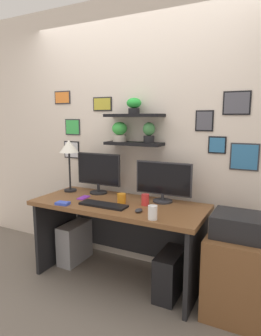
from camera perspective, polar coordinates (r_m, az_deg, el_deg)
name	(u,v)px	position (r m, az deg, el deg)	size (l,w,h in m)	color
ground_plane	(119,278)	(3.01, -2.27, -20.58)	(8.00, 8.00, 0.00)	#70665B
back_wall_assembly	(139,134)	(2.99, 1.67, 6.55)	(4.40, 0.24, 2.70)	beige
desk	(121,223)	(2.82, -1.80, -10.60)	(1.60, 0.68, 0.75)	brown
monitor_left	(99,172)	(3.02, -6.25, -0.74)	(0.50, 0.18, 0.41)	black
monitor_right	(163,181)	(2.71, 6.41, -2.53)	(0.54, 0.18, 0.37)	#2D2D33
keyboard	(103,205)	(2.62, -5.31, -7.15)	(0.44, 0.14, 0.02)	black
computer_mouse	(139,210)	(2.45, 1.62, -8.24)	(0.06, 0.09, 0.03)	#2D2D33
desk_lamp	(69,150)	(3.11, -11.90, 3.54)	(0.20, 0.20, 0.55)	black
cell_phone	(84,198)	(2.89, -9.13, -5.71)	(0.07, 0.14, 0.01)	purple
coffee_mug	(122,198)	(2.68, -1.76, -5.93)	(0.08, 0.08, 0.09)	orange
pen_cup	(145,200)	(2.62, 2.88, -6.20)	(0.07, 0.07, 0.10)	red
scissors_tray	(63,203)	(2.72, -13.07, -6.72)	(0.12, 0.08, 0.02)	blue
water_cup	(153,213)	(2.27, 4.34, -8.64)	(0.07, 0.07, 0.11)	white
drawer_cabinet	(236,274)	(2.55, 19.78, -18.92)	(0.44, 0.50, 0.64)	brown
printer	(239,225)	(2.39, 20.34, -10.37)	(0.38, 0.34, 0.17)	black
computer_tower_left	(75,242)	(3.28, -10.80, -14.03)	(0.18, 0.40, 0.42)	#99999E
computer_tower_right	(170,274)	(2.70, 7.69, -19.75)	(0.18, 0.40, 0.39)	black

